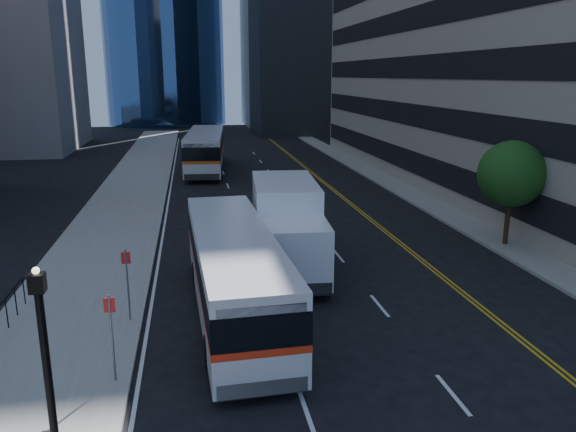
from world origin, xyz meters
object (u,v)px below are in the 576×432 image
object	(u,v)px
street_tree	(512,174)
lamp_post	(47,371)
bus_rear	(206,149)
box_truck	(287,226)
bus_front	(234,270)

from	to	relation	value
street_tree	lamp_post	bearing A→B (deg)	-142.13
lamp_post	bus_rear	distance (m)	39.58
box_truck	street_tree	bearing A→B (deg)	11.75
street_tree	bus_front	size ratio (longest dim) A/B	0.43
street_tree	bus_front	bearing A→B (deg)	-156.92
lamp_post	street_tree	bearing A→B (deg)	37.87
lamp_post	bus_front	bearing A→B (deg)	62.71
lamp_post	bus_front	xyz separation A→B (m)	(4.18, 8.11, -1.06)
lamp_post	bus_rear	bearing A→B (deg)	84.07
bus_front	lamp_post	bearing A→B (deg)	-119.83
street_tree	box_truck	bearing A→B (deg)	-172.52
bus_rear	bus_front	bearing A→B (deg)	-85.39
street_tree	box_truck	distance (m)	11.41
lamp_post	box_truck	xyz separation A→B (m)	(6.81, 12.53, -0.75)
bus_front	box_truck	size ratio (longest dim) A/B	1.49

